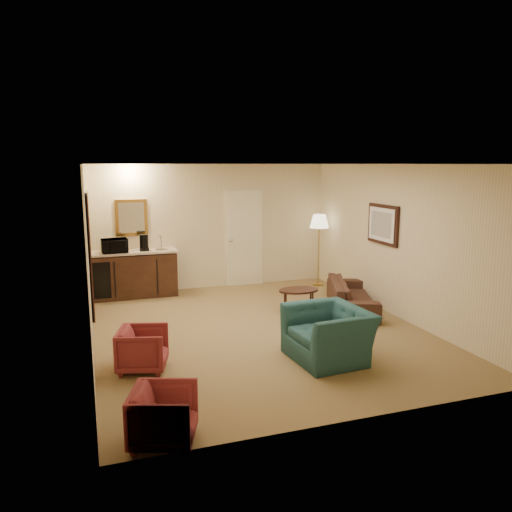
{
  "coord_description": "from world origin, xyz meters",
  "views": [
    {
      "loc": [
        -2.47,
        -7.18,
        2.61
      ],
      "look_at": [
        0.13,
        0.5,
        1.1
      ],
      "focal_mm": 35.0,
      "sensor_mm": 36.0,
      "label": 1
    }
  ],
  "objects_px": {
    "wetbar_cabinet": "(135,274)",
    "coffee_table": "(298,300)",
    "floor_lamp": "(319,250)",
    "microwave": "(114,244)",
    "rose_chair_far": "(164,413)",
    "coffee_maker": "(144,243)",
    "sofa": "(352,291)",
    "rose_chair_near": "(143,347)",
    "waste_bin": "(169,287)",
    "teal_armchair": "(329,325)"
  },
  "relations": [
    {
      "from": "wetbar_cabinet",
      "to": "coffee_table",
      "type": "distance_m",
      "value": 3.34
    },
    {
      "from": "coffee_table",
      "to": "floor_lamp",
      "type": "distance_m",
      "value": 2.15
    },
    {
      "from": "microwave",
      "to": "floor_lamp",
      "type": "bearing_deg",
      "value": -7.7
    },
    {
      "from": "wetbar_cabinet",
      "to": "rose_chair_far",
      "type": "xyz_separation_m",
      "value": [
        -0.25,
        -5.52,
        -0.16
      ]
    },
    {
      "from": "microwave",
      "to": "coffee_maker",
      "type": "bearing_deg",
      "value": -1.49
    },
    {
      "from": "coffee_table",
      "to": "floor_lamp",
      "type": "relative_size",
      "value": 0.47
    },
    {
      "from": "rose_chair_far",
      "to": "floor_lamp",
      "type": "height_order",
      "value": "floor_lamp"
    },
    {
      "from": "wetbar_cabinet",
      "to": "sofa",
      "type": "bearing_deg",
      "value": -31.71
    },
    {
      "from": "rose_chair_near",
      "to": "wetbar_cabinet",
      "type": "bearing_deg",
      "value": 11.79
    },
    {
      "from": "coffee_table",
      "to": "floor_lamp",
      "type": "bearing_deg",
      "value": 54.66
    },
    {
      "from": "floor_lamp",
      "to": "waste_bin",
      "type": "height_order",
      "value": "floor_lamp"
    },
    {
      "from": "waste_bin",
      "to": "microwave",
      "type": "height_order",
      "value": "microwave"
    },
    {
      "from": "rose_chair_far",
      "to": "coffee_table",
      "type": "distance_m",
      "value": 4.55
    },
    {
      "from": "floor_lamp",
      "to": "waste_bin",
      "type": "distance_m",
      "value": 3.27
    },
    {
      "from": "rose_chair_near",
      "to": "coffee_maker",
      "type": "height_order",
      "value": "coffee_maker"
    },
    {
      "from": "rose_chair_near",
      "to": "floor_lamp",
      "type": "bearing_deg",
      "value": -34.74
    },
    {
      "from": "rose_chair_far",
      "to": "floor_lamp",
      "type": "xyz_separation_m",
      "value": [
        4.1,
        5.2,
        0.47
      ]
    },
    {
      "from": "wetbar_cabinet",
      "to": "microwave",
      "type": "xyz_separation_m",
      "value": [
        -0.37,
        -0.08,
        0.62
      ]
    },
    {
      "from": "rose_chair_near",
      "to": "coffee_table",
      "type": "xyz_separation_m",
      "value": [
        2.9,
        1.7,
        -0.1
      ]
    },
    {
      "from": "wetbar_cabinet",
      "to": "rose_chair_near",
      "type": "bearing_deg",
      "value": -93.85
    },
    {
      "from": "teal_armchair",
      "to": "coffee_maker",
      "type": "xyz_separation_m",
      "value": [
        -1.96,
        4.1,
        0.61
      ]
    },
    {
      "from": "rose_chair_near",
      "to": "rose_chair_far",
      "type": "bearing_deg",
      "value": -164.36
    },
    {
      "from": "sofa",
      "to": "waste_bin",
      "type": "height_order",
      "value": "sofa"
    },
    {
      "from": "sofa",
      "to": "teal_armchair",
      "type": "distance_m",
      "value": 2.41
    },
    {
      "from": "teal_armchair",
      "to": "coffee_table",
      "type": "xyz_separation_m",
      "value": [
        0.49,
        2.14,
        -0.26
      ]
    },
    {
      "from": "sofa",
      "to": "rose_chair_near",
      "type": "distance_m",
      "value": 4.13
    },
    {
      "from": "teal_armchair",
      "to": "microwave",
      "type": "xyz_separation_m",
      "value": [
        -2.52,
        4.07,
        0.61
      ]
    },
    {
      "from": "teal_armchair",
      "to": "rose_chair_near",
      "type": "xyz_separation_m",
      "value": [
        -2.41,
        0.44,
        -0.17
      ]
    },
    {
      "from": "waste_bin",
      "to": "coffee_maker",
      "type": "height_order",
      "value": "coffee_maker"
    },
    {
      "from": "coffee_table",
      "to": "waste_bin",
      "type": "bearing_deg",
      "value": 135.8
    },
    {
      "from": "floor_lamp",
      "to": "coffee_maker",
      "type": "relative_size",
      "value": 4.83
    },
    {
      "from": "rose_chair_far",
      "to": "coffee_table",
      "type": "xyz_separation_m",
      "value": [
        2.9,
        3.51,
        -0.09
      ]
    },
    {
      "from": "sofa",
      "to": "coffee_table",
      "type": "bearing_deg",
      "value": 98.64
    },
    {
      "from": "teal_armchair",
      "to": "coffee_table",
      "type": "relative_size",
      "value": 1.49
    },
    {
      "from": "rose_chair_near",
      "to": "coffee_maker",
      "type": "bearing_deg",
      "value": 8.73
    },
    {
      "from": "teal_armchair",
      "to": "rose_chair_far",
      "type": "xyz_separation_m",
      "value": [
        -2.41,
        -1.37,
        -0.17
      ]
    },
    {
      "from": "sofa",
      "to": "rose_chair_far",
      "type": "height_order",
      "value": "sofa"
    },
    {
      "from": "coffee_table",
      "to": "microwave",
      "type": "distance_m",
      "value": 3.69
    },
    {
      "from": "teal_armchair",
      "to": "waste_bin",
      "type": "xyz_separation_m",
      "value": [
        -1.51,
        4.08,
        -0.33
      ]
    },
    {
      "from": "floor_lamp",
      "to": "microwave",
      "type": "distance_m",
      "value": 4.24
    },
    {
      "from": "wetbar_cabinet",
      "to": "microwave",
      "type": "relative_size",
      "value": 3.41
    },
    {
      "from": "sofa",
      "to": "waste_bin",
      "type": "distance_m",
      "value": 3.66
    },
    {
      "from": "wetbar_cabinet",
      "to": "teal_armchair",
      "type": "height_order",
      "value": "teal_armchair"
    },
    {
      "from": "sofa",
      "to": "rose_chair_near",
      "type": "bearing_deg",
      "value": 132.27
    },
    {
      "from": "coffee_table",
      "to": "floor_lamp",
      "type": "height_order",
      "value": "floor_lamp"
    },
    {
      "from": "coffee_maker",
      "to": "sofa",
      "type": "bearing_deg",
      "value": -38.31
    },
    {
      "from": "rose_chair_near",
      "to": "rose_chair_far",
      "type": "height_order",
      "value": "rose_chair_near"
    },
    {
      "from": "teal_armchair",
      "to": "sofa",
      "type": "bearing_deg",
      "value": 138.87
    },
    {
      "from": "teal_armchair",
      "to": "rose_chair_near",
      "type": "height_order",
      "value": "teal_armchair"
    },
    {
      "from": "rose_chair_near",
      "to": "waste_bin",
      "type": "xyz_separation_m",
      "value": [
        0.9,
        3.64,
        -0.16
      ]
    }
  ]
}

